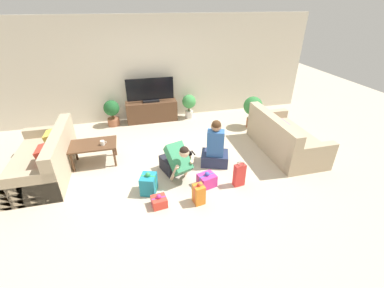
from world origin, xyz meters
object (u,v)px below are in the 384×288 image
object	(u,v)px
dog	(182,152)
gift_box_b	(149,184)
sofa_left	(45,161)
gift_box_d	(159,201)
tv_console	(152,111)
gift_box_c	(199,194)
potted_plant_back_right	(189,104)
person_kneeling	(176,161)
gift_box_a	(207,180)
sofa_right	(284,139)
gift_bag_a	(239,175)
coffee_table	(93,146)
potted_plant_back_left	(112,111)
potted_plant_corner_right	(253,108)
person_sitting	(215,149)
tv	(150,91)
mug	(103,143)

from	to	relation	value
dog	gift_box_b	size ratio (longest dim) A/B	1.09
sofa_left	gift_box_d	distance (m)	2.37
tv_console	gift_box_c	distance (m)	3.45
potted_plant_back_right	person_kneeling	xyz separation A→B (m)	(-0.86, -2.59, -0.08)
person_kneeling	gift_box_a	xyz separation A→B (m)	(0.47, -0.40, -0.22)
sofa_right	gift_bag_a	size ratio (longest dim) A/B	4.06
potted_plant_back_right	gift_box_d	world-z (taller)	potted_plant_back_right
dog	gift_bag_a	size ratio (longest dim) A/B	0.97
coffee_table	potted_plant_back_right	xyz separation A→B (m)	(2.34, 1.76, 0.03)
sofa_left	potted_plant_back_right	distance (m)	3.73
tv_console	potted_plant_back_left	world-z (taller)	potted_plant_back_left
sofa_left	sofa_right	size ratio (longest dim) A/B	1.00
potted_plant_back_right	gift_box_b	size ratio (longest dim) A/B	1.65
potted_plant_back_left	gift_box_b	size ratio (longest dim) A/B	1.69
gift_box_a	gift_box_c	size ratio (longest dim) A/B	0.88
gift_box_b	gift_box_c	world-z (taller)	gift_box_b
potted_plant_back_left	gift_box_d	distance (m)	3.40
coffee_table	potted_plant_corner_right	distance (m)	3.84
sofa_left	potted_plant_back_left	size ratio (longest dim) A/B	2.72
gift_box_b	potted_plant_corner_right	bearing A→B (deg)	34.97
person_sitting	gift_box_a	size ratio (longest dim) A/B	2.82
potted_plant_corner_right	person_kneeling	bearing A→B (deg)	-144.28
gift_box_b	gift_box_d	xyz separation A→B (m)	(0.12, -0.38, -0.08)
gift_bag_a	person_sitting	bearing A→B (deg)	105.55
tv	sofa_right	bearing A→B (deg)	-41.57
potted_plant_back_left	gift_bag_a	world-z (taller)	potted_plant_back_left
tv_console	potted_plant_corner_right	xyz separation A→B (m)	(2.42, -1.01, 0.25)
sofa_left	tv	size ratio (longest dim) A/B	1.52
sofa_left	potted_plant_back_left	distance (m)	2.25
gift_box_d	potted_plant_back_left	bearing A→B (deg)	102.85
potted_plant_back_left	gift_box_a	world-z (taller)	potted_plant_back_left
coffee_table	dog	bearing A→B (deg)	-11.96
gift_bag_a	gift_box_d	bearing A→B (deg)	-172.60
person_kneeling	potted_plant_back_right	bearing A→B (deg)	53.26
potted_plant_corner_right	gift_box_b	xyz separation A→B (m)	(-2.80, -1.96, -0.35)
dog	gift_box_a	bearing A→B (deg)	48.28
person_kneeling	gift_box_a	bearing A→B (deg)	-58.18
gift_box_b	mug	xyz separation A→B (m)	(-0.75, 1.07, 0.31)
gift_box_c	tv	bearing A→B (deg)	96.18
tv_console	dog	xyz separation A→B (m)	(0.37, -2.17, -0.06)
sofa_right	potted_plant_back_right	bearing A→B (deg)	34.89
potted_plant_back_right	gift_box_d	xyz separation A→B (m)	(-1.27, -3.30, -0.33)
person_kneeling	gift_box_c	xyz separation A→B (m)	(0.22, -0.78, -0.16)
coffee_table	person_sitting	xyz separation A→B (m)	(2.30, -0.62, -0.03)
potted_plant_back_right	mug	size ratio (longest dim) A/B	5.48
sofa_left	coffee_table	xyz separation A→B (m)	(0.85, 0.17, 0.10)
sofa_right	tv	world-z (taller)	tv
coffee_table	mug	xyz separation A→B (m)	(0.20, -0.09, 0.10)
sofa_left	dog	distance (m)	2.56
dog	gift_box_d	bearing A→B (deg)	3.98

